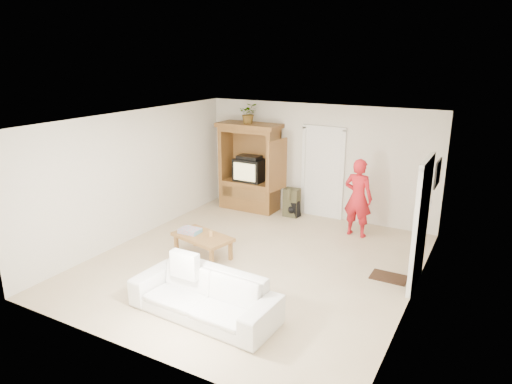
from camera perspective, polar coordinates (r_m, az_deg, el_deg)
floor at (r=8.42m, az=-0.27°, el=-8.83°), size 6.00×6.00×0.00m
ceiling at (r=7.66m, az=-0.30°, el=8.99°), size 6.00×6.00×0.00m
wall_back at (r=10.57m, az=7.67°, el=3.85°), size 5.50×0.00×5.50m
wall_front at (r=5.68m, az=-15.33°, el=-8.15°), size 5.50×0.00×5.50m
wall_left at (r=9.54m, az=-14.88°, el=2.01°), size 0.00×6.00×6.00m
wall_right at (r=7.09m, az=19.55°, el=-3.48°), size 0.00×6.00×6.00m
armoire at (r=11.02m, az=-0.70°, el=2.44°), size 1.82×1.14×2.10m
door_back at (r=10.56m, az=8.31°, el=2.24°), size 0.85×0.05×2.04m
doorway_right at (r=7.75m, az=19.95°, el=-4.03°), size 0.05×0.90×2.04m
framed_picture at (r=8.82m, az=21.77°, el=2.20°), size 0.03×0.60×0.48m
doormat at (r=8.21m, az=16.28°, el=-10.19°), size 0.60×0.40×0.02m
plant at (r=10.75m, az=-0.92°, el=9.81°), size 0.55×0.54×0.47m
man at (r=9.59m, az=12.63°, el=-0.71°), size 0.64×0.45×1.64m
sofa at (r=6.77m, az=-6.52°, el=-12.67°), size 2.25×0.98×0.65m
coffee_table at (r=8.58m, az=-6.69°, el=-5.75°), size 1.24×0.85×0.42m
towel at (r=8.71m, az=-8.26°, el=-4.80°), size 0.39×0.29×0.08m
candle at (r=8.50m, az=-5.66°, el=-5.19°), size 0.08×0.08×0.10m
backpack_black at (r=10.68m, az=4.67°, el=-2.13°), size 0.34×0.27×0.37m
backpack_olive at (r=10.67m, az=4.47°, el=-1.31°), size 0.36×0.27×0.67m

